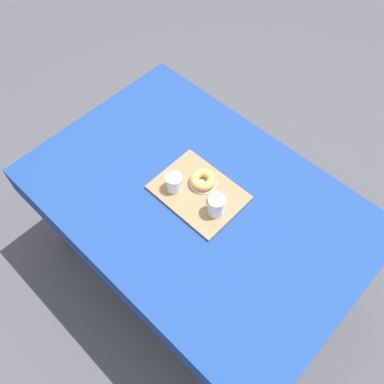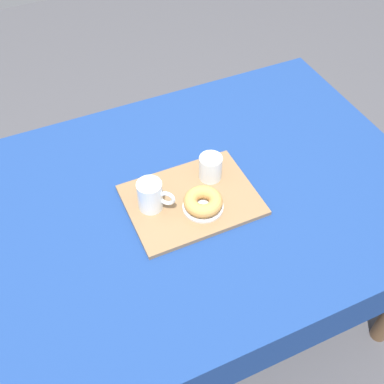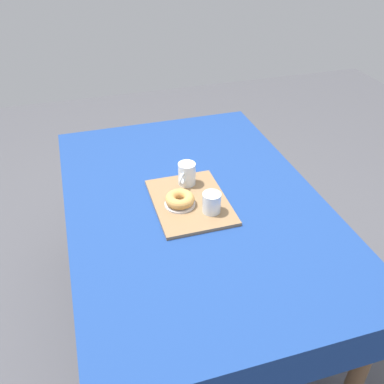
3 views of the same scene
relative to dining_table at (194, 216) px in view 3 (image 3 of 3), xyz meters
The scene contains 7 objects.
ground_plane 0.64m from the dining_table, ahead, with size 6.00×6.00×0.00m, color #47474C.
dining_table is the anchor object (origin of this frame).
serving_tray 0.09m from the dining_table, 58.29° to the right, with size 0.39×0.29×0.01m, color olive.
tea_mug_left 0.18m from the dining_table, behind, with size 0.10×0.09×0.10m.
water_glass_near 0.18m from the dining_table, 19.28° to the left, with size 0.07×0.07×0.08m.
donut_plate_left 0.13m from the dining_table, 66.34° to the right, with size 0.12×0.12×0.01m, color silver.
sugar_donut_left 0.15m from the dining_table, 66.34° to the right, with size 0.12×0.12×0.04m, color tan.
Camera 3 is at (1.32, -0.41, 1.74)m, focal length 39.38 mm.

